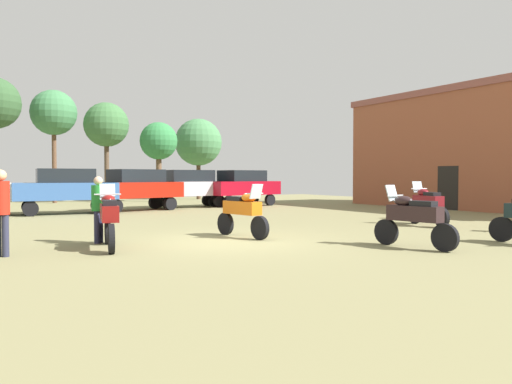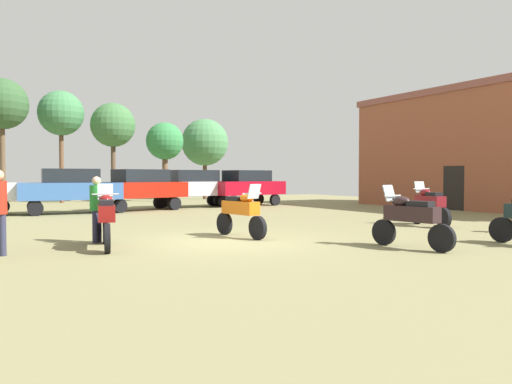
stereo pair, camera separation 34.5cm
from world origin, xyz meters
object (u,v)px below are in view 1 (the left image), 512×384
motorcycle_2 (413,217)px  tree_7 (198,142)px  car_1 (189,186)px  person_3 (1,206)px  brick_building (509,148)px  motorcycle_7 (109,217)px  tree_3 (54,113)px  motorcycle_5 (427,204)px  car_4 (242,185)px  motorcycle_6 (243,211)px  car_5 (66,188)px  person_2 (98,204)px  tree_6 (106,125)px  tree_2 (159,142)px  car_6 (136,187)px

motorcycle_2 → tree_7: (6.28, 25.20, 3.42)m
car_1 → person_3: bearing=142.3°
brick_building → person_3: 23.44m
motorcycle_7 → tree_3: (2.42, 21.45, 4.84)m
brick_building → tree_3: 26.14m
brick_building → motorcycle_5: 11.08m
motorcycle_5 → car_4: (0.20, 12.89, 0.44)m
motorcycle_7 → tree_7: (12.34, 21.58, 3.40)m
car_1 → tree_3: tree_3 is taller
person_3 → tree_3: bearing=113.2°
car_1 → motorcycle_6: bearing=162.1°
motorcycle_2 → car_5: bearing=99.0°
person_3 → motorcycle_6: bearing=37.8°
person_2 → tree_7: tree_7 is taller
car_5 → tree_6: size_ratio=0.70×
tree_2 → tree_7: bearing=26.4°
car_4 → tree_7: tree_7 is taller
car_6 → tree_2: bearing=-39.0°
motorcycle_6 → tree_6: 20.94m
motorcycle_5 → brick_building: bearing=34.1°
brick_building → car_6: bearing=151.8°
motorcycle_2 → person_2: (-6.03, 4.69, 0.25)m
motorcycle_6 → motorcycle_7: 3.69m
person_2 → motorcycle_5: bearing=124.6°
motorcycle_2 → brick_building: bearing=15.7°
motorcycle_6 → person_2: person_2 is taller
motorcycle_2 → tree_3: bearing=89.5°
brick_building → motorcycle_6: brick_building is taller
motorcycle_7 → person_3: size_ratio=1.25×
tree_7 → motorcycle_7: bearing=-119.8°
motorcycle_7 → car_1: car_1 is taller
car_6 → person_2: bearing=146.0°
tree_3 → tree_7: (9.92, 0.13, -1.44)m
car_1 → car_4: size_ratio=0.95×
motorcycle_7 → car_1: bearing=71.3°
car_1 → car_4: (3.09, -0.35, 0.00)m
car_5 → tree_7: bearing=-42.7°
motorcycle_7 → tree_6: tree_6 is taller
motorcycle_2 → tree_7: 26.20m
motorcycle_2 → tree_7: bearing=67.3°
person_3 → tree_7: 26.23m
motorcycle_2 → motorcycle_6: size_ratio=1.01×
motorcycle_7 → tree_7: tree_7 is taller
tree_7 → tree_2: bearing=-153.6°
brick_building → tree_6: tree_6 is taller
person_2 → tree_7: (12.31, 20.51, 3.16)m
motorcycle_7 → car_4: (10.85, 12.63, 0.44)m
car_1 → tree_3: size_ratio=0.61×
motorcycle_6 → tree_3: bearing=-95.1°
motorcycle_5 → person_3: bearing=-165.3°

